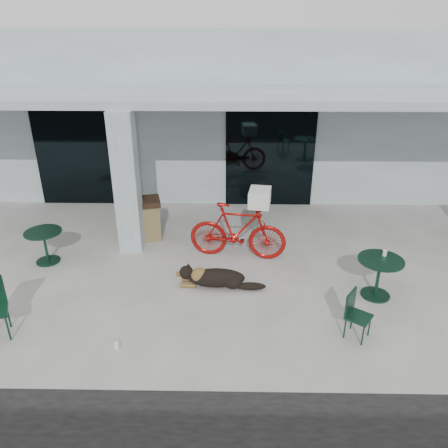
{
  "coord_description": "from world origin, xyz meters",
  "views": [
    {
      "loc": [
        0.76,
        -6.56,
        4.74
      ],
      "look_at": [
        0.61,
        1.46,
        1.0
      ],
      "focal_mm": 35.0,
      "sensor_mm": 36.0,
      "label": 1
    }
  ],
  "objects_px": {
    "bicycle": "(238,231)",
    "cafe_table_near": "(46,247)",
    "dog": "(216,277)",
    "cafe_chair_far_a": "(359,316)",
    "cafe_table_far": "(378,278)",
    "trash_receptacle": "(148,219)"
  },
  "relations": [
    {
      "from": "dog",
      "to": "cafe_chair_far_a",
      "type": "xyz_separation_m",
      "value": [
        2.36,
        -1.47,
        0.19
      ]
    },
    {
      "from": "cafe_table_near",
      "to": "cafe_chair_far_a",
      "type": "xyz_separation_m",
      "value": [
        6.04,
        -2.38,
        0.05
      ]
    },
    {
      "from": "cafe_table_far",
      "to": "trash_receptacle",
      "type": "relative_size",
      "value": 0.84
    },
    {
      "from": "dog",
      "to": "cafe_table_near",
      "type": "distance_m",
      "value": 3.8
    },
    {
      "from": "cafe_table_far",
      "to": "cafe_chair_far_a",
      "type": "bearing_deg",
      "value": -119.14
    },
    {
      "from": "cafe_table_near",
      "to": "bicycle",
      "type": "bearing_deg",
      "value": 4.07
    },
    {
      "from": "bicycle",
      "to": "cafe_table_near",
      "type": "distance_m",
      "value": 4.12
    },
    {
      "from": "dog",
      "to": "trash_receptacle",
      "type": "relative_size",
      "value": 1.3
    },
    {
      "from": "bicycle",
      "to": "dog",
      "type": "relative_size",
      "value": 1.62
    },
    {
      "from": "cafe_table_far",
      "to": "bicycle",
      "type": "bearing_deg",
      "value": 150.71
    },
    {
      "from": "cafe_table_far",
      "to": "trash_receptacle",
      "type": "bearing_deg",
      "value": 153.35
    },
    {
      "from": "cafe_table_far",
      "to": "cafe_chair_far_a",
      "type": "height_order",
      "value": "cafe_chair_far_a"
    },
    {
      "from": "cafe_table_near",
      "to": "cafe_chair_far_a",
      "type": "bearing_deg",
      "value": -21.47
    },
    {
      "from": "bicycle",
      "to": "dog",
      "type": "height_order",
      "value": "bicycle"
    },
    {
      "from": "cafe_table_near",
      "to": "cafe_table_far",
      "type": "xyz_separation_m",
      "value": [
        6.71,
        -1.17,
        0.03
      ]
    },
    {
      "from": "cafe_table_near",
      "to": "cafe_chair_far_a",
      "type": "height_order",
      "value": "cafe_chair_far_a"
    },
    {
      "from": "dog",
      "to": "cafe_table_near",
      "type": "bearing_deg",
      "value": 169.05
    },
    {
      "from": "cafe_chair_far_a",
      "to": "trash_receptacle",
      "type": "xyz_separation_m",
      "value": [
        -4.04,
        3.57,
        0.09
      ]
    },
    {
      "from": "cafe_table_far",
      "to": "trash_receptacle",
      "type": "xyz_separation_m",
      "value": [
        -4.71,
        2.36,
        0.11
      ]
    },
    {
      "from": "cafe_table_near",
      "to": "cafe_table_far",
      "type": "distance_m",
      "value": 6.81
    },
    {
      "from": "cafe_table_far",
      "to": "cafe_chair_far_a",
      "type": "distance_m",
      "value": 1.38
    },
    {
      "from": "bicycle",
      "to": "cafe_table_near",
      "type": "bearing_deg",
      "value": 102.54
    }
  ]
}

